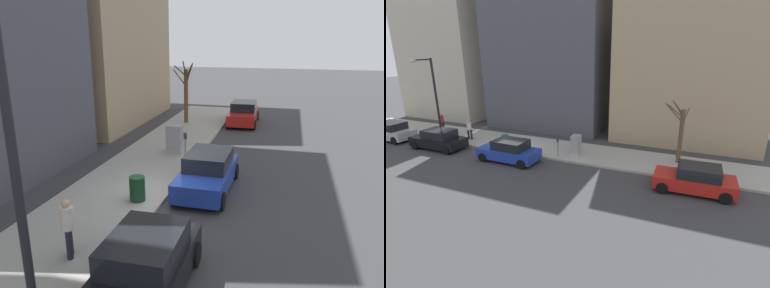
{
  "view_description": "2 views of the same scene",
  "coord_description": "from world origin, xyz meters",
  "views": [
    {
      "loc": [
        -4.13,
        12.28,
        5.85
      ],
      "look_at": [
        -0.14,
        -2.95,
        1.28
      ],
      "focal_mm": 35.0,
      "sensor_mm": 36.0,
      "label": 1
    },
    {
      "loc": [
        -17.13,
        -12.93,
        7.62
      ],
      "look_at": [
        1.0,
        -5.25,
        1.08
      ],
      "focal_mm": 28.0,
      "sensor_mm": 36.0,
      "label": 2
    }
  ],
  "objects": [
    {
      "name": "parked_car_black",
      "position": [
        -1.19,
        5.41,
        0.74
      ],
      "size": [
        1.97,
        4.22,
        1.52
      ],
      "rotation": [
        0.0,
        0.0,
        0.01
      ],
      "color": "black",
      "rests_on": "ground"
    },
    {
      "name": "parking_meter",
      "position": [
        0.45,
        -3.95,
        0.98
      ],
      "size": [
        0.14,
        0.1,
        1.35
      ],
      "color": "slate",
      "rests_on": "sidewalk"
    },
    {
      "name": "utility_box",
      "position": [
        1.3,
        -4.97,
        0.85
      ],
      "size": [
        0.83,
        0.61,
        1.43
      ],
      "color": "#A8A399",
      "rests_on": "sidewalk"
    },
    {
      "name": "parked_car_blue",
      "position": [
        -1.26,
        -1.12,
        0.74
      ],
      "size": [
        1.96,
        4.22,
        1.52
      ],
      "rotation": [
        0.0,
        0.0,
        -0.01
      ],
      "color": "#1E389E",
      "rests_on": "ground"
    },
    {
      "name": "trash_bin",
      "position": [
        0.9,
        0.8,
        0.6
      ],
      "size": [
        0.56,
        0.56,
        0.9
      ],
      "primitive_type": "cylinder",
      "color": "#14381E",
      "rests_on": "sidewalk"
    },
    {
      "name": "office_block_center",
      "position": [
        11.02,
        0.78,
        9.33
      ],
      "size": [
        11.04,
        11.04,
        18.67
      ],
      "primitive_type": "cube",
      "color": "#4C4C56",
      "rests_on": "ground"
    },
    {
      "name": "ground_plane",
      "position": [
        0.0,
        0.0,
        0.0
      ],
      "size": [
        120.0,
        120.0,
        0.0
      ],
      "primitive_type": "plane",
      "color": "#38383A"
    },
    {
      "name": "office_tower_left",
      "position": [
        11.09,
        -11.64,
        8.43
      ],
      "size": [
        11.17,
        11.17,
        16.86
      ],
      "primitive_type": "cube",
      "color": "tan",
      "rests_on": "ground"
    },
    {
      "name": "sidewalk",
      "position": [
        2.0,
        0.0,
        0.07
      ],
      "size": [
        4.0,
        36.0,
        0.15
      ],
      "primitive_type": "cube",
      "color": "#9E9B93",
      "rests_on": "ground"
    },
    {
      "name": "parked_car_red",
      "position": [
        -1.15,
        -13.02,
        0.74
      ],
      "size": [
        2.01,
        4.24,
        1.52
      ],
      "rotation": [
        0.0,
        0.0,
        0.02
      ],
      "color": "red",
      "rests_on": "ground"
    },
    {
      "name": "office_tower_right",
      "position": [
        10.14,
        13.05,
        10.88
      ],
      "size": [
        9.28,
        9.28,
        21.77
      ],
      "primitive_type": "cube",
      "color": "#BCB29E",
      "rests_on": "ground"
    },
    {
      "name": "parked_car_silver",
      "position": [
        -1.03,
        11.01,
        0.74
      ],
      "size": [
        1.92,
        4.2,
        1.52
      ],
      "rotation": [
        0.0,
        0.0,
        -0.0
      ],
      "color": "#B7B7BC",
      "rests_on": "ground"
    },
    {
      "name": "bare_tree",
      "position": [
        2.6,
        -11.79,
        2.15
      ],
      "size": [
        1.75,
        1.39,
        4.14
      ],
      "color": "brown",
      "rests_on": "sidewalk"
    },
    {
      "name": "streetlamp",
      "position": [
        0.28,
        6.98,
        4.02
      ],
      "size": [
        1.97,
        0.32,
        6.5
      ],
      "color": "black",
      "rests_on": "sidewalk"
    },
    {
      "name": "pedestrian_near_meter",
      "position": [
        1.25,
        4.58,
        1.09
      ],
      "size": [
        0.36,
        0.37,
        1.66
      ],
      "rotation": [
        0.0,
        0.0,
        5.2
      ],
      "color": "#1E1E2D",
      "rests_on": "sidewalk"
    },
    {
      "name": "pedestrian_midblock",
      "position": [
        2.21,
        8.59,
        1.09
      ],
      "size": [
        0.4,
        0.36,
        1.66
      ],
      "rotation": [
        0.0,
        0.0,
        3.14
      ],
      "color": "#1E1E2D",
      "rests_on": "sidewalk"
    }
  ]
}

